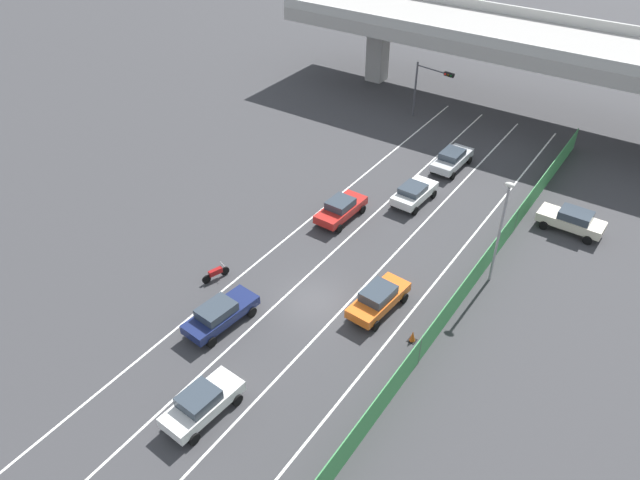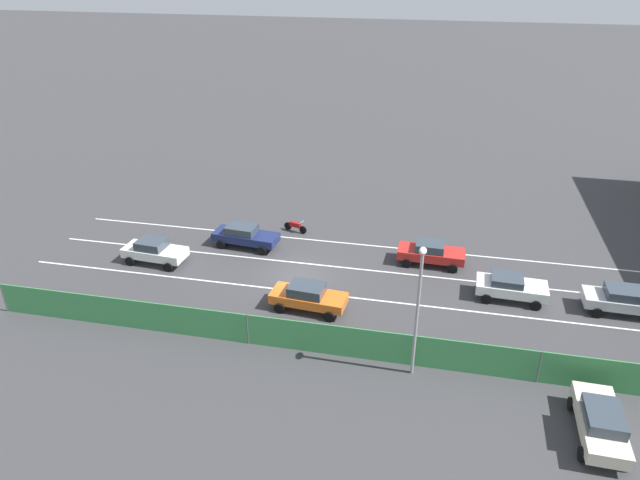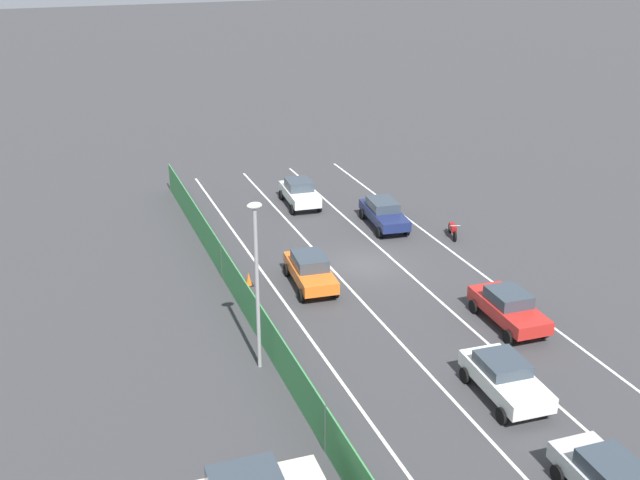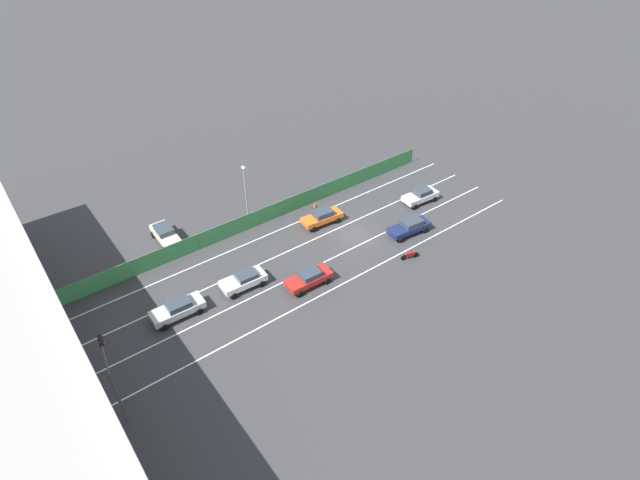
# 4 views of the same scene
# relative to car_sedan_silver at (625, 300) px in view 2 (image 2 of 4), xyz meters

# --- Properties ---
(ground_plane) EXTENTS (300.00, 300.00, 0.00)m
(ground_plane) POSITION_rel_car_sedan_silver_xyz_m (-0.07, -19.77, -0.90)
(ground_plane) COLOR #38383A
(lane_line_left_edge) EXTENTS (0.14, 49.13, 0.01)m
(lane_line_left_edge) POSITION_rel_car_sedan_silver_xyz_m (-5.41, -13.20, -0.90)
(lane_line_left_edge) COLOR silver
(lane_line_left_edge) RESTS_ON ground
(lane_line_mid_left) EXTENTS (0.14, 49.13, 0.01)m
(lane_line_mid_left) POSITION_rel_car_sedan_silver_xyz_m (-1.85, -13.20, -0.90)
(lane_line_mid_left) COLOR silver
(lane_line_mid_left) RESTS_ON ground
(lane_line_mid_right) EXTENTS (0.14, 49.13, 0.01)m
(lane_line_mid_right) POSITION_rel_car_sedan_silver_xyz_m (1.72, -13.20, -0.90)
(lane_line_mid_right) COLOR silver
(lane_line_mid_right) RESTS_ON ground
(lane_line_right_edge) EXTENTS (0.14, 49.13, 0.01)m
(lane_line_right_edge) POSITION_rel_car_sedan_silver_xyz_m (5.28, -13.20, -0.90)
(lane_line_right_edge) COLOR silver
(lane_line_right_edge) RESTS_ON ground
(green_fence) EXTENTS (0.10, 45.23, 1.88)m
(green_fence) POSITION_rel_car_sedan_silver_xyz_m (7.42, -13.20, 0.04)
(green_fence) COLOR #3D8E4C
(green_fence) RESTS_ON ground
(car_sedan_silver) EXTENTS (2.11, 4.67, 1.64)m
(car_sedan_silver) POSITION_rel_car_sedan_silver_xyz_m (0.00, 0.00, 0.00)
(car_sedan_silver) COLOR #B7BABC
(car_sedan_silver) RESTS_ON ground
(car_sedan_navy) EXTENTS (2.31, 4.84, 1.60)m
(car_sedan_navy) POSITION_rel_car_sedan_silver_xyz_m (-3.45, -24.55, -0.02)
(car_sedan_navy) COLOR navy
(car_sedan_navy) RESTS_ON ground
(car_sedan_white) EXTENTS (2.22, 4.29, 1.55)m
(car_sedan_white) POSITION_rel_car_sedan_silver_xyz_m (-0.20, -6.43, -0.03)
(car_sedan_white) COLOR white
(car_sedan_white) RESTS_ON ground
(car_taxi_orange) EXTENTS (2.26, 4.62, 1.66)m
(car_taxi_orange) POSITION_rel_car_sedan_silver_xyz_m (3.49, -18.27, 0.00)
(car_taxi_orange) COLOR orange
(car_taxi_orange) RESTS_ON ground
(car_sedan_red) EXTENTS (2.12, 4.53, 1.63)m
(car_sedan_red) POSITION_rel_car_sedan_silver_xyz_m (-3.59, -11.36, -0.01)
(car_sedan_red) COLOR red
(car_sedan_red) RESTS_ON ground
(car_hatchback_white) EXTENTS (2.22, 4.41, 1.67)m
(car_hatchback_white) POSITION_rel_car_sedan_silver_xyz_m (0.09, -29.84, 0.00)
(car_hatchback_white) COLOR silver
(car_hatchback_white) RESTS_ON ground
(motorcycle) EXTENTS (0.80, 1.89, 0.93)m
(motorcycle) POSITION_rel_car_sedan_silver_xyz_m (-6.51, -21.59, -0.45)
(motorcycle) COLOR black
(motorcycle) RESTS_ON ground
(parked_sedan_cream) EXTENTS (4.54, 2.08, 1.68)m
(parked_sedan_cream) POSITION_rel_car_sedan_silver_xyz_m (10.68, -3.50, 0.03)
(parked_sedan_cream) COLOR beige
(parked_sedan_cream) RESTS_ON ground
(street_lamp) EXTENTS (0.60, 0.36, 7.21)m
(street_lamp) POSITION_rel_car_sedan_silver_xyz_m (8.01, -11.81, 3.46)
(street_lamp) COLOR gray
(street_lamp) RESTS_ON ground
(traffic_cone) EXTENTS (0.47, 0.47, 0.72)m
(traffic_cone) POSITION_rel_car_sedan_silver_xyz_m (6.39, -19.42, -0.57)
(traffic_cone) COLOR orange
(traffic_cone) RESTS_ON ground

